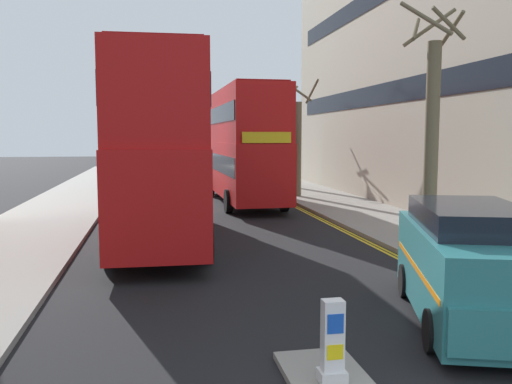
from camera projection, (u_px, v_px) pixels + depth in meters
name	position (u px, v px, depth m)	size (l,w,h in m)	color
sidewalk_right	(382.00, 220.00, 20.97)	(4.00, 80.00, 0.14)	gray
sidewalk_left	(31.00, 231.00, 18.55)	(4.00, 80.00, 0.14)	gray
kerb_line_outer	(350.00, 232.00, 18.63)	(0.10, 56.00, 0.01)	yellow
kerb_line_inner	(345.00, 232.00, 18.60)	(0.10, 56.00, 0.01)	yellow
keep_left_bollard	(333.00, 345.00, 7.01)	(0.36, 0.28, 1.11)	silver
double_decker_bus_away	(159.00, 146.00, 16.96)	(2.99, 10.86, 5.64)	red
double_decker_bus_oncoming	(243.00, 143.00, 26.56)	(2.88, 10.83, 5.64)	red
taxi_minivan	(472.00, 266.00, 9.39)	(3.29, 5.16, 2.12)	teal
street_tree_near	(289.00, 149.00, 33.88)	(1.49, 1.40, 5.43)	#6B6047
street_tree_mid	(298.00, 145.00, 28.58)	(1.87, 1.83, 6.18)	#6B6047
street_tree_far	(432.00, 132.00, 15.78)	(2.09, 2.12, 7.06)	#6B6047
townhouse_terrace_right	(475.00, 62.00, 26.54)	(10.08, 28.00, 14.07)	#B2A893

